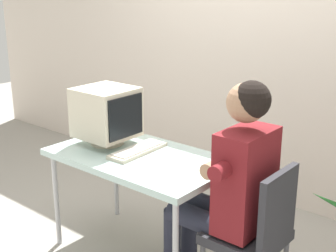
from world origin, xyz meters
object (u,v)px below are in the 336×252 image
object	(u,v)px
desk	(140,162)
keyboard	(138,150)
crt_monitor	(107,113)
office_chair	(256,230)
person_seated	(229,182)

from	to	relation	value
desk	keyboard	bearing A→B (deg)	144.87
desk	crt_monitor	distance (m)	0.43
keyboard	office_chair	size ratio (longest dim) A/B	0.52
person_seated	desk	bearing A→B (deg)	-179.47
crt_monitor	office_chair	size ratio (longest dim) A/B	0.46
desk	office_chair	bearing A→B (deg)	0.42
office_chair	crt_monitor	bearing A→B (deg)	179.36
keyboard	office_chair	bearing A→B (deg)	-1.41
desk	office_chair	size ratio (longest dim) A/B	1.37
crt_monitor	person_seated	size ratio (longest dim) A/B	0.30
crt_monitor	office_chair	bearing A→B (deg)	-0.64
keyboard	person_seated	distance (m)	0.74
desk	keyboard	distance (m)	0.09
office_chair	person_seated	size ratio (longest dim) A/B	0.66
keyboard	crt_monitor	bearing A→B (deg)	-178.11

